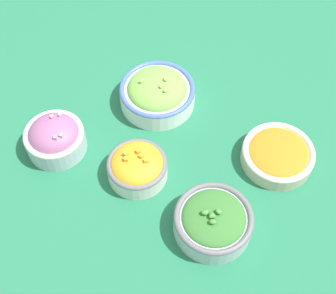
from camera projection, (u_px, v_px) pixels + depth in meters
name	position (u px, v px, depth m)	size (l,w,h in m)	color
ground_plane	(168.00, 155.00, 1.00)	(3.00, 3.00, 0.00)	#23704C
bowl_lettuce	(157.00, 92.00, 1.06)	(0.17, 0.17, 0.08)	white
bowl_red_onion	(55.00, 137.00, 0.98)	(0.13, 0.13, 0.08)	#B2C1CC
bowl_broccoli	(213.00, 221.00, 0.88)	(0.15, 0.15, 0.07)	#B2C1CC
bowl_carrots	(278.00, 154.00, 0.98)	(0.15, 0.15, 0.04)	beige
bowl_squash	(137.00, 166.00, 0.95)	(0.12, 0.12, 0.07)	silver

